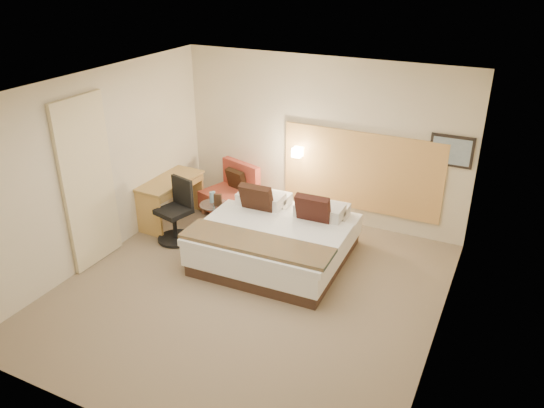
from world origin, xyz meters
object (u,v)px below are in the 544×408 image
at_px(bed, 277,239).
at_px(desk, 171,189).
at_px(lounge_chair, 232,194).
at_px(desk_chair, 177,216).
at_px(side_table, 215,217).

relative_size(bed, desk, 1.72).
bearing_deg(lounge_chair, desk, -134.45).
distance_m(lounge_chair, desk_chair, 1.25).
bearing_deg(desk, lounge_chair, 45.55).
relative_size(desk, desk_chair, 1.24).
relative_size(side_table, desk, 0.46).
bearing_deg(bed, side_table, 167.45).
distance_m(lounge_chair, desk, 1.06).
bearing_deg(desk_chair, lounge_chair, 76.88).
xyz_separation_m(bed, lounge_chair, (-1.36, 1.05, 0.02)).
relative_size(bed, side_table, 3.75).
bearing_deg(lounge_chair, bed, -37.84).
height_order(bed, side_table, bed).
height_order(desk, desk_chair, desk_chair).
bearing_deg(desk, desk_chair, -47.96).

